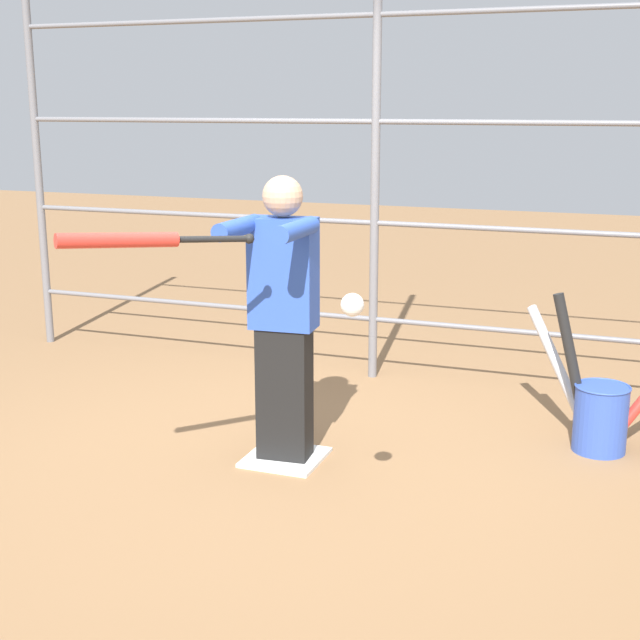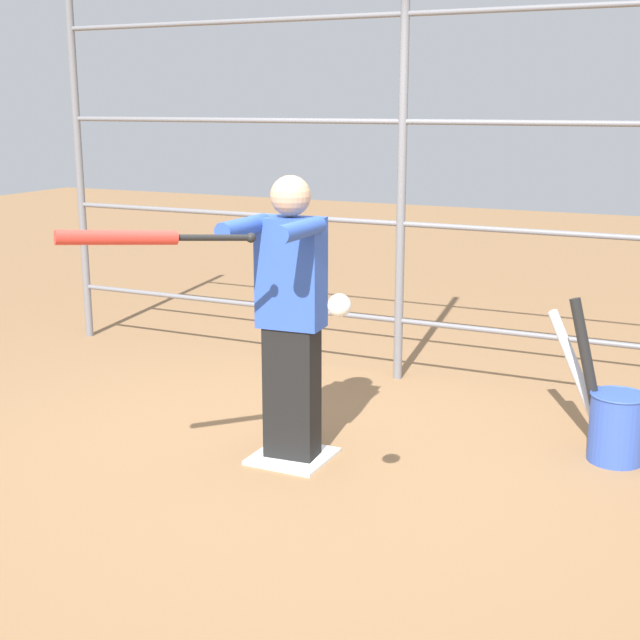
# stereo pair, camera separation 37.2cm
# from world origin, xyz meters

# --- Properties ---
(ground_plane) EXTENTS (24.00, 24.00, 0.00)m
(ground_plane) POSITION_xyz_m (0.00, 0.00, 0.00)
(ground_plane) COLOR olive
(home_plate) EXTENTS (0.40, 0.40, 0.02)m
(home_plate) POSITION_xyz_m (0.00, 0.00, 0.01)
(home_plate) COLOR white
(home_plate) RESTS_ON ground
(fence_backstop) EXTENTS (5.49, 0.06, 2.84)m
(fence_backstop) POSITION_xyz_m (0.00, -1.60, 1.42)
(fence_backstop) COLOR slate
(fence_backstop) RESTS_ON ground
(batter) EXTENTS (0.39, 0.53, 1.52)m
(batter) POSITION_xyz_m (0.00, 0.02, 0.82)
(batter) COLOR black
(batter) RESTS_ON ground
(baseball_bat_swinging) EXTENTS (0.62, 0.73, 0.11)m
(baseball_bat_swinging) POSITION_xyz_m (0.35, 0.83, 1.29)
(baseball_bat_swinging) COLOR black
(softball_in_flight) EXTENTS (0.10, 0.10, 0.10)m
(softball_in_flight) POSITION_xyz_m (-0.64, 0.82, 1.08)
(softball_in_flight) COLOR white
(bat_bucket) EXTENTS (1.00, 0.61, 0.87)m
(bat_bucket) POSITION_xyz_m (-1.57, -0.75, 0.23)
(bat_bucket) COLOR #3351B2
(bat_bucket) RESTS_ON ground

